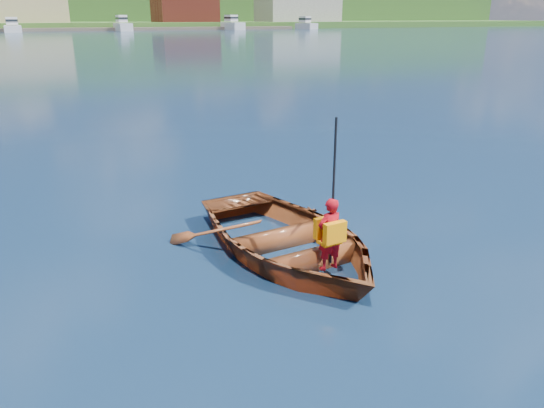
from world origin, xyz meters
TOP-DOWN VIEW (x-y plane):
  - ground at (0.00, 0.00)m, footprint 600.00×600.00m
  - rowboat at (-1.07, -0.46)m, footprint 3.27×4.32m
  - child_paddler at (-0.83, -1.34)m, footprint 0.41×0.37m
  - dock at (-7.10, 148.00)m, footprint 160.04×6.02m
  - marina_yachts at (1.31, 143.32)m, footprint 142.38×13.50m

SIDE VIEW (x-z plane):
  - ground at x=0.00m, z-range 0.00..0.00m
  - rowboat at x=-1.07m, z-range -0.15..0.69m
  - dock at x=-7.10m, z-range 0.00..0.80m
  - child_paddler at x=-0.83m, z-range -0.42..1.72m
  - marina_yachts at x=1.31m, z-range -0.81..3.61m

